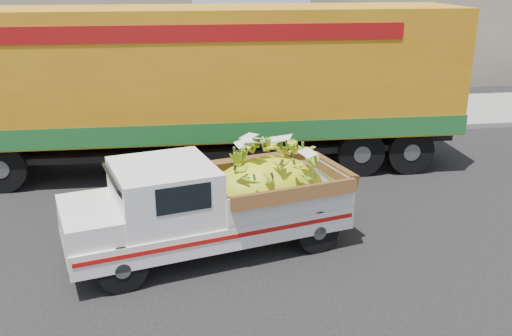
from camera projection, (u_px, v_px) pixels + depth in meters
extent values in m
plane|color=black|center=(178.00, 265.00, 9.35)|extent=(100.00, 100.00, 0.00)
cube|color=gray|center=(171.00, 138.00, 16.10)|extent=(60.00, 0.25, 0.15)
cube|color=gray|center=(170.00, 120.00, 18.06)|extent=(60.00, 4.00, 0.14)
cube|color=gray|center=(478.00, 7.00, 25.60)|extent=(14.00, 6.00, 6.00)
cylinder|color=black|center=(122.00, 268.00, 8.49)|extent=(0.79, 0.40, 0.76)
cylinder|color=black|center=(106.00, 229.00, 9.76)|extent=(0.79, 0.40, 0.76)
cylinder|color=black|center=(317.00, 231.00, 9.71)|extent=(0.79, 0.40, 0.76)
cylinder|color=black|center=(280.00, 200.00, 10.98)|extent=(0.79, 0.40, 0.76)
cube|color=silver|center=(208.00, 221.00, 9.66)|extent=(4.97, 2.78, 0.39)
cube|color=#A50F0C|center=(225.00, 238.00, 8.89)|extent=(4.47, 1.12, 0.07)
cube|color=silver|center=(67.00, 251.00, 8.84)|extent=(0.50, 1.64, 0.14)
cube|color=silver|center=(89.00, 219.00, 8.83)|extent=(1.21, 1.76, 0.36)
cube|color=silver|center=(164.00, 192.00, 9.18)|extent=(1.90, 1.96, 0.90)
cube|color=black|center=(184.00, 199.00, 8.45)|extent=(0.83, 0.21, 0.42)
cube|color=silver|center=(273.00, 186.00, 9.95)|extent=(2.64, 2.20, 0.51)
ellipsoid|color=yellow|center=(267.00, 193.00, 9.95)|extent=(2.35, 1.82, 1.28)
cylinder|color=black|center=(409.00, 151.00, 13.43)|extent=(1.11, 0.35, 1.10)
cylinder|color=black|center=(381.00, 129.00, 15.30)|extent=(1.11, 0.35, 1.10)
cylinder|color=black|center=(360.00, 153.00, 13.28)|extent=(1.11, 0.35, 1.10)
cylinder|color=black|center=(338.00, 130.00, 15.16)|extent=(1.11, 0.35, 1.10)
cylinder|color=black|center=(2.00, 167.00, 12.30)|extent=(1.11, 0.35, 1.10)
cylinder|color=black|center=(25.00, 141.00, 14.17)|extent=(1.11, 0.35, 1.10)
cube|color=black|center=(208.00, 137.00, 13.71)|extent=(12.02, 1.32, 0.36)
cube|color=#C28012|center=(206.00, 70.00, 13.19)|extent=(11.82, 2.81, 2.84)
cube|color=#1A5D25|center=(207.00, 119.00, 13.57)|extent=(11.88, 2.84, 0.45)
cube|color=maroon|center=(207.00, 33.00, 11.69)|extent=(8.40, 0.24, 0.35)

